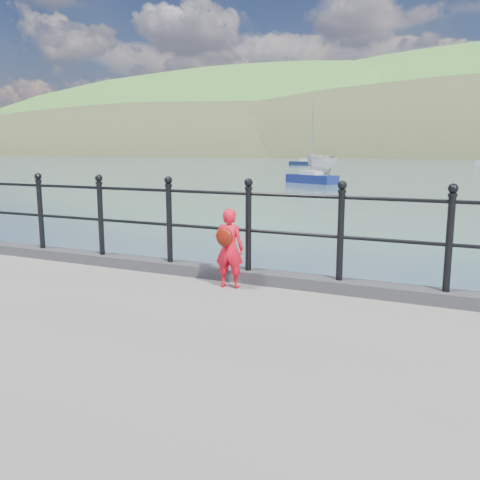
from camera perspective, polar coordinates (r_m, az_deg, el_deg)
The scene contains 7 objects.
ground at distance 7.37m, azimuth -2.96°, elevation -11.41°, with size 600.00×600.00×0.00m, color #2D4251.
kerb at distance 6.91m, azimuth -3.62°, elevation -3.50°, with size 60.00×0.30×0.15m, color #28282B.
railing at distance 6.78m, azimuth -3.69°, elevation 2.66°, with size 18.11×0.11×1.20m.
child at distance 6.27m, azimuth -1.25°, elevation -0.87°, with size 0.39×0.33×0.99m.
launch_white at distance 56.29m, azimuth 9.16°, elevation 8.40°, with size 2.23×5.93×2.29m, color beige.
sailboat_port at distance 42.03m, azimuth 8.04°, elevation 6.79°, with size 4.77×3.36×6.88m.
sailboat_left at distance 90.52m, azimuth 7.38°, elevation 8.53°, with size 5.87×2.64×8.11m.
Camera 1 is at (3.22, -6.05, 2.70)m, focal length 38.00 mm.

